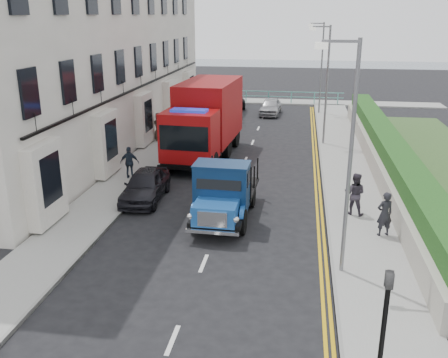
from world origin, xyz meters
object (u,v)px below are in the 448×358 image
at_px(bedford_lorry, 223,196).
at_px(red_lorry, 206,118).
at_px(pedestrian_east_near, 385,214).
at_px(lamp_far, 320,63).
at_px(lamp_near, 347,148).
at_px(lamp_mid, 325,79).
at_px(parked_car_front, 145,185).

xyz_separation_m(bedford_lorry, red_lorry, (-2.34, 8.98, 1.09)).
bearing_deg(pedestrian_east_near, red_lorry, -69.94).
height_order(lamp_far, pedestrian_east_near, lamp_far).
bearing_deg(lamp_near, lamp_mid, 90.00).
relative_size(lamp_mid, parked_car_front, 1.82).
xyz_separation_m(lamp_near, lamp_far, (0.00, 26.00, 0.00)).
bearing_deg(parked_car_front, bedford_lorry, -30.17).
height_order(red_lorry, pedestrian_east_near, red_lorry).
bearing_deg(parked_car_front, pedestrian_east_near, -16.08).
bearing_deg(lamp_mid, lamp_near, -90.00).
bearing_deg(lamp_mid, bedford_lorry, -107.80).
xyz_separation_m(bedford_lorry, parked_car_front, (-3.65, 2.00, -0.44)).
xyz_separation_m(lamp_near, lamp_mid, (0.00, 16.00, 0.00)).
bearing_deg(pedestrian_east_near, parked_car_front, -35.35).
distance_m(red_lorry, pedestrian_east_near, 12.55).
height_order(lamp_near, red_lorry, lamp_near).
distance_m(lamp_near, lamp_far, 26.00).
height_order(bedford_lorry, pedestrian_east_near, bedford_lorry).
relative_size(lamp_far, red_lorry, 0.88).
xyz_separation_m(lamp_near, pedestrian_east_near, (1.75, 2.82, -3.07)).
relative_size(red_lorry, pedestrian_east_near, 4.92).
relative_size(red_lorry, parked_car_front, 2.08).
xyz_separation_m(lamp_near, bedford_lorry, (-4.08, 3.30, -2.90)).
xyz_separation_m(lamp_mid, red_lorry, (-6.42, -3.72, -1.81)).
xyz_separation_m(lamp_far, bedford_lorry, (-4.08, -22.70, -2.90)).
distance_m(lamp_near, bedford_lorry, 5.99).
bearing_deg(bedford_lorry, lamp_far, 81.27).
distance_m(lamp_mid, pedestrian_east_near, 13.64).
bearing_deg(lamp_far, red_lorry, -115.06).
height_order(bedford_lorry, red_lorry, red_lorry).
distance_m(lamp_far, pedestrian_east_near, 23.44).
bearing_deg(red_lorry, lamp_far, 68.59).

